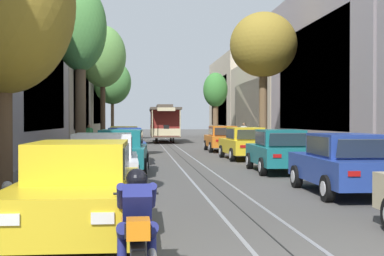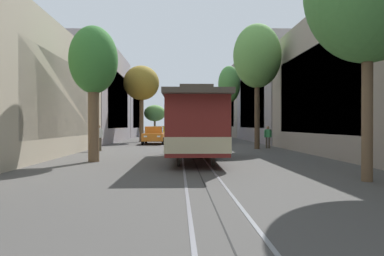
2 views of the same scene
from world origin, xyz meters
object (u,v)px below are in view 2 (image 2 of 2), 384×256
object	(u,v)px
parked_car_beige_near_right	(165,131)
parked_car_orange_fifth_right	(154,135)
parked_car_teal_mid_right	(161,132)
pedestrian_crossing_far	(99,136)
fire_hydrant	(211,133)
parked_car_blue_fourth_left	(210,133)
cable_car_trolley	(194,126)
street_tree_kerb_right_near	(155,113)
parked_car_yellow_near_left	(202,131)
street_tree_kerb_right_mid	(94,63)
pedestrian_on_right_pavement	(142,130)
parked_car_yellow_fourth_right	(158,133)
parked_car_white_second_left	(205,131)
street_tree_kerb_right_second	(141,84)
street_tree_kerb_left_mid	(257,57)
parked_car_blue_second_right	(162,131)
pedestrian_on_left_pavement	(268,136)
street_tree_kerb_left_near	(216,108)
parked_car_yellow_fifth_left	(217,134)
street_tree_kerb_left_second	(229,86)
parked_car_teal_mid_left	(206,132)
motorcycle_with_rider	(196,132)

from	to	relation	value
parked_car_beige_near_right	parked_car_orange_fifth_right	size ratio (longest dim) A/B	1.00
parked_car_teal_mid_right	pedestrian_crossing_far	size ratio (longest dim) A/B	2.57
fire_hydrant	parked_car_blue_fourth_left	bearing A→B (deg)	83.59
cable_car_trolley	pedestrian_crossing_far	size ratio (longest dim) A/B	5.32
street_tree_kerb_right_near	parked_car_yellow_near_left	bearing A→B (deg)	-178.57
parked_car_blue_fourth_left	parked_car_teal_mid_right	world-z (taller)	same
street_tree_kerb_right_mid	pedestrian_on_right_pavement	world-z (taller)	street_tree_kerb_right_mid
parked_car_teal_mid_right	street_tree_kerb_right_mid	xyz separation A→B (m)	(1.64, 28.14, 3.73)
parked_car_yellow_fourth_right	parked_car_white_second_left	bearing A→B (deg)	-117.79
parked_car_white_second_left	parked_car_teal_mid_right	size ratio (longest dim) A/B	0.99
street_tree_kerb_right_near	street_tree_kerb_right_second	size ratio (longest dim) A/B	0.64
parked_car_blue_fourth_left	fire_hydrant	xyz separation A→B (m)	(-1.67, -14.83, -0.38)
street_tree_kerb_left_mid	cable_car_trolley	xyz separation A→B (m)	(4.87, 7.87, -4.91)
parked_car_blue_second_right	street_tree_kerb_right_near	distance (m)	5.51
street_tree_kerb_right_near	pedestrian_on_left_pavement	xyz separation A→B (m)	(-10.35, 29.89, -2.73)
pedestrian_crossing_far	fire_hydrant	xyz separation A→B (m)	(-10.48, -31.09, -0.55)
street_tree_kerb_left_near	pedestrian_on_right_pavement	xyz separation A→B (m)	(11.11, 2.78, -3.39)
pedestrian_on_right_pavement	street_tree_kerb_right_second	bearing A→B (deg)	96.22
parked_car_white_second_left	cable_car_trolley	size ratio (longest dim) A/B	0.48
parked_car_blue_second_right	pedestrian_on_left_pavement	distance (m)	26.91
parked_car_teal_mid_right	parked_car_yellow_fourth_right	xyz separation A→B (m)	(-0.03, 6.42, 0.00)
parked_car_blue_fourth_left	cable_car_trolley	distance (m)	22.80
parked_car_yellow_near_left	pedestrian_on_right_pavement	bearing A→B (deg)	31.60
cable_car_trolley	pedestrian_on_right_pavement	bearing A→B (deg)	-79.55
parked_car_yellow_fifth_left	parked_car_blue_second_right	world-z (taller)	same
street_tree_kerb_left_mid	pedestrian_on_left_pavement	world-z (taller)	street_tree_kerb_left_mid
parked_car_teal_mid_right	street_tree_kerb_right_second	size ratio (longest dim) A/B	0.56
parked_car_yellow_fifth_left	pedestrian_on_right_pavement	distance (m)	18.28
street_tree_kerb_right_mid	parked_car_orange_fifth_right	bearing A→B (deg)	-96.52
parked_car_blue_second_right	fire_hydrant	distance (m)	8.49
cable_car_trolley	fire_hydrant	distance (m)	37.73
parked_car_teal_mid_right	parked_car_orange_fifth_right	bearing A→B (deg)	90.27
cable_car_trolley	parked_car_teal_mid_right	bearing A→B (deg)	-83.88
parked_car_blue_fourth_left	street_tree_kerb_right_second	size ratio (longest dim) A/B	0.56
street_tree_kerb_right_near	parked_car_orange_fifth_right	bearing A→B (deg)	93.89
parked_car_beige_near_right	street_tree_kerb_left_second	xyz separation A→B (m)	(-7.99, 18.33, 5.31)
street_tree_kerb_left_near	street_tree_kerb_left_second	world-z (taller)	street_tree_kerb_left_second
parked_car_yellow_near_left	parked_car_orange_fifth_right	world-z (taller)	same
parked_car_teal_mid_left	street_tree_kerb_right_mid	xyz separation A→B (m)	(7.49, 27.90, 3.73)
pedestrian_on_left_pavement	motorcycle_with_rider	bearing A→B (deg)	-83.70
pedestrian_on_right_pavement	motorcycle_with_rider	bearing A→B (deg)	-135.05
parked_car_teal_mid_left	street_tree_kerb_right_second	bearing A→B (deg)	50.13
street_tree_kerb_left_near	street_tree_kerb_right_mid	bearing A→B (deg)	74.86
cable_car_trolley	parked_car_beige_near_right	bearing A→B (deg)	-85.68
street_tree_kerb_right_near	motorcycle_with_rider	size ratio (longest dim) A/B	2.50
parked_car_teal_mid_right	fire_hydrant	bearing A→B (deg)	-128.46
parked_car_blue_fourth_left	fire_hydrant	bearing A→B (deg)	-96.41
parked_car_yellow_near_left	parked_car_blue_fourth_left	world-z (taller)	same
parked_car_beige_near_right	parked_car_blue_second_right	xyz separation A→B (m)	(0.13, 6.14, 0.00)
parked_car_blue_second_right	parked_car_yellow_near_left	bearing A→B (deg)	-143.17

